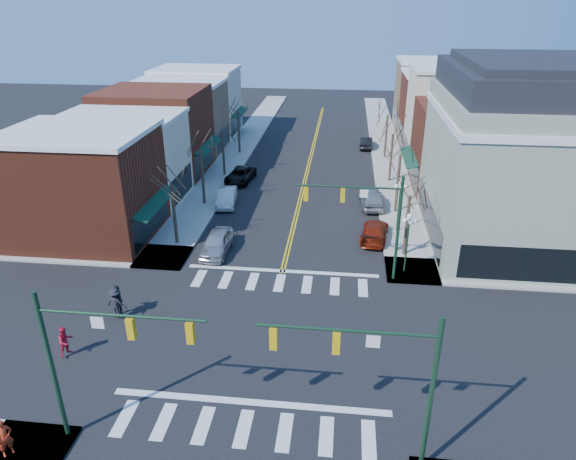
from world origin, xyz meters
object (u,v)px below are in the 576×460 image
(lamppost_midblock, at_px, (400,197))
(pedestrian_red_b, at_px, (66,341))
(car_right_near, at_px, (375,231))
(pedestrian_dark_b, at_px, (116,303))
(car_left_mid, at_px, (227,197))
(pedestrian_red_a, at_px, (5,438))
(car_right_mid, at_px, (372,197))
(car_left_far, at_px, (240,175))
(car_left_near, at_px, (217,243))
(victorian_corner, at_px, (523,156))
(lamppost_corner, at_px, (408,233))
(car_right_far, at_px, (366,142))
(pedestrian_dark_a, at_px, (118,299))

(lamppost_midblock, relative_size, pedestrian_red_b, 2.63)
(car_right_near, bearing_deg, pedestrian_dark_b, 46.79)
(pedestrian_dark_b, bearing_deg, lamppost_midblock, -133.20)
(car_left_mid, distance_m, pedestrian_red_a, 28.02)
(car_right_mid, bearing_deg, car_left_mid, 0.24)
(car_left_far, bearing_deg, car_left_near, -78.67)
(victorian_corner, xyz_separation_m, car_left_near, (-21.57, -4.51, -5.88))
(lamppost_midblock, bearing_deg, car_left_near, -159.30)
(lamppost_midblock, bearing_deg, lamppost_corner, -90.00)
(lamppost_corner, relative_size, car_right_near, 0.92)
(car_left_near, bearing_deg, pedestrian_red_b, -110.29)
(car_left_mid, xyz_separation_m, car_right_mid, (12.80, 1.04, 0.11))
(car_left_near, bearing_deg, pedestrian_red_a, -101.17)
(lamppost_midblock, xyz_separation_m, car_right_far, (-1.80, 24.14, -2.28))
(car_left_mid, relative_size, pedestrian_red_b, 2.66)
(lamppost_midblock, relative_size, pedestrian_dark_a, 2.29)
(lamppost_midblock, distance_m, pedestrian_dark_a, 21.82)
(pedestrian_red_a, height_order, pedestrian_red_b, pedestrian_red_a)
(car_left_mid, xyz_separation_m, pedestrian_red_a, (-2.84, -27.88, 0.29))
(victorian_corner, distance_m, car_left_mid, 24.12)
(lamppost_midblock, xyz_separation_m, pedestrian_red_b, (-18.20, -17.40, -1.99))
(lamppost_corner, xyz_separation_m, pedestrian_dark_b, (-17.02, -7.33, -1.89))
(car_left_near, relative_size, car_right_near, 0.97)
(car_left_far, height_order, pedestrian_dark_a, pedestrian_dark_a)
(car_left_far, relative_size, pedestrian_dark_a, 2.56)
(car_right_mid, relative_size, pedestrian_dark_b, 2.65)
(lamppost_corner, xyz_separation_m, car_left_near, (-13.27, 1.49, -2.19))
(car_right_near, bearing_deg, pedestrian_red_a, 62.62)
(lamppost_corner, distance_m, pedestrian_dark_b, 18.63)
(car_right_far, distance_m, pedestrian_red_b, 44.66)
(pedestrian_red_a, relative_size, pedestrian_red_b, 1.04)
(lamppost_midblock, relative_size, pedestrian_dark_b, 2.35)
(car_left_mid, height_order, pedestrian_dark_a, pedestrian_dark_a)
(lamppost_midblock, distance_m, car_right_near, 3.27)
(car_left_far, height_order, pedestrian_dark_b, pedestrian_dark_b)
(car_right_mid, distance_m, pedestrian_red_a, 32.88)
(lamppost_midblock, distance_m, car_left_far, 18.06)
(car_right_mid, xyz_separation_m, pedestrian_dark_b, (-15.22, -19.05, 0.24))
(car_left_near, relative_size, car_left_mid, 1.04)
(lamppost_midblock, height_order, car_left_near, lamppost_midblock)
(car_left_far, relative_size, car_right_far, 1.17)
(victorian_corner, distance_m, lamppost_corner, 10.89)
(car_right_mid, distance_m, pedestrian_dark_b, 24.39)
(car_left_near, bearing_deg, car_left_far, 96.35)
(car_left_far, bearing_deg, lamppost_corner, -42.73)
(lamppost_midblock, relative_size, car_left_mid, 0.99)
(pedestrian_red_b, xyz_separation_m, pedestrian_dark_b, (1.18, 3.57, 0.10))
(victorian_corner, height_order, car_left_mid, victorian_corner)
(lamppost_corner, distance_m, car_right_mid, 12.05)
(car_right_mid, bearing_deg, car_right_near, 85.57)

